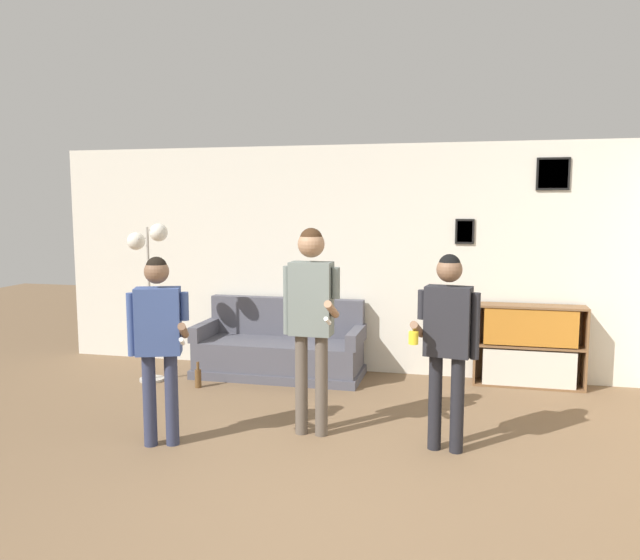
% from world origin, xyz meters
% --- Properties ---
extents(ground_plane, '(20.00, 20.00, 0.00)m').
position_xyz_m(ground_plane, '(0.00, 0.00, 0.00)').
color(ground_plane, brown).
extents(wall_back, '(8.20, 0.08, 2.70)m').
position_xyz_m(wall_back, '(0.01, 3.69, 1.35)').
color(wall_back, silver).
rests_on(wall_back, ground_plane).
extents(couch, '(1.96, 0.80, 0.88)m').
position_xyz_m(couch, '(-1.14, 3.27, 0.29)').
color(couch, '#4C4C56').
rests_on(couch, ground_plane).
extents(bookshelf, '(1.18, 0.30, 0.91)m').
position_xyz_m(bookshelf, '(1.67, 3.47, 0.45)').
color(bookshelf, brown).
rests_on(bookshelf, ground_plane).
extents(floor_lamp, '(0.48, 0.28, 1.80)m').
position_xyz_m(floor_lamp, '(-2.50, 2.70, 1.40)').
color(floor_lamp, '#ADA89E').
rests_on(floor_lamp, ground_plane).
extents(person_player_foreground_left, '(0.57, 0.40, 1.59)m').
position_xyz_m(person_player_foreground_left, '(-1.47, 0.96, 0.96)').
color(person_player_foreground_left, '#2D334C').
rests_on(person_player_foreground_left, ground_plane).
extents(person_player_foreground_center, '(0.50, 0.48, 1.81)m').
position_xyz_m(person_player_foreground_center, '(-0.31, 1.49, 1.13)').
color(person_player_foreground_center, brown).
rests_on(person_player_foreground_center, ground_plane).
extents(person_watcher_holding_cup, '(0.54, 0.39, 1.62)m').
position_xyz_m(person_watcher_holding_cup, '(0.84, 1.39, 0.99)').
color(person_watcher_holding_cup, black).
rests_on(person_watcher_holding_cup, ground_plane).
extents(bottle_on_floor, '(0.07, 0.07, 0.29)m').
position_xyz_m(bottle_on_floor, '(-1.87, 2.57, 0.11)').
color(bottle_on_floor, brown).
rests_on(bottle_on_floor, ground_plane).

